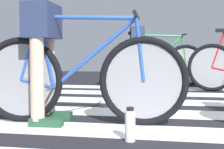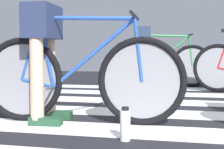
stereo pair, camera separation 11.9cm
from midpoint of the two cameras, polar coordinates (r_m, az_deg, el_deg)
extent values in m
cube|color=black|center=(2.92, 19.47, -8.24)|extent=(18.00, 14.00, 0.02)
cube|color=white|center=(3.26, 17.26, -6.75)|extent=(5.20, 0.44, 0.00)
cube|color=white|center=(4.00, 16.18, -4.77)|extent=(5.20, 0.44, 0.00)
cube|color=silver|center=(4.76, 15.56, -3.41)|extent=(5.20, 0.44, 0.00)
cube|color=white|center=(5.49, 14.78, -2.44)|extent=(5.20, 0.44, 0.00)
torus|color=black|center=(2.92, -14.06, -0.86)|extent=(0.72, 0.09, 0.72)
torus|color=black|center=(2.67, 6.37, -1.18)|extent=(0.72, 0.09, 0.72)
cylinder|color=gray|center=(2.92, -14.06, -0.86)|extent=(0.61, 0.04, 0.61)
cylinder|color=gray|center=(2.67, 6.37, -1.18)|extent=(0.61, 0.04, 0.61)
cylinder|color=#2A54B1|center=(2.74, -3.32, 9.63)|extent=(0.80, 0.08, 0.05)
cylinder|color=#2A54B1|center=(2.72, -2.06, 3.57)|extent=(0.70, 0.07, 0.59)
cylinder|color=#2A54B1|center=(2.83, -10.04, 3.72)|extent=(0.15, 0.04, 0.59)
cylinder|color=#2A54B1|center=(2.87, -11.49, -1.50)|extent=(0.29, 0.04, 0.09)
cylinder|color=#2A54B1|center=(2.88, -12.68, 4.29)|extent=(0.19, 0.04, 0.53)
cylinder|color=#2A54B1|center=(2.67, 5.77, 4.19)|extent=(0.09, 0.03, 0.50)
cube|color=black|center=(2.86, -11.27, 10.12)|extent=(0.24, 0.10, 0.05)
cylinder|color=black|center=(2.68, 5.16, 9.97)|extent=(0.06, 0.52, 0.03)
cylinder|color=#4C4C51|center=(2.82, -8.83, -2.17)|extent=(0.04, 0.34, 0.02)
cylinder|color=beige|center=(2.97, -9.66, 1.95)|extent=(0.11, 0.11, 0.89)
cylinder|color=beige|center=(2.71, -11.62, 1.75)|extent=(0.11, 0.11, 0.89)
cube|color=navy|center=(2.85, -10.68, 8.84)|extent=(0.24, 0.42, 0.28)
cube|color=#22492F|center=(3.00, -8.28, -6.89)|extent=(0.26, 0.11, 0.07)
cube|color=#22492F|center=(2.74, -10.11, -7.94)|extent=(0.26, 0.11, 0.07)
torus|color=black|center=(5.20, 18.27, 1.08)|extent=(0.72, 0.11, 0.72)
cylinder|color=gray|center=(5.20, 18.27, 1.08)|extent=(0.61, 0.05, 0.61)
cylinder|color=red|center=(5.20, 19.21, 3.92)|extent=(0.19, 0.04, 0.53)
torus|color=black|center=(5.67, 4.01, 1.48)|extent=(0.71, 0.19, 0.72)
torus|color=black|center=(5.80, 14.13, 1.42)|extent=(0.71, 0.19, 0.72)
cylinder|color=gray|center=(5.67, 4.01, 1.48)|extent=(0.60, 0.12, 0.61)
cylinder|color=gray|center=(5.80, 14.13, 1.42)|extent=(0.60, 0.12, 0.61)
cylinder|color=#328A49|center=(5.72, 9.68, 6.56)|extent=(0.79, 0.18, 0.05)
cylinder|color=#328A49|center=(5.72, 10.24, 3.65)|extent=(0.70, 0.17, 0.59)
cylinder|color=#328A49|center=(5.68, 6.24, 3.79)|extent=(0.16, 0.06, 0.59)
cylinder|color=#328A49|center=(5.68, 5.42, 1.17)|extent=(0.29, 0.08, 0.09)
cylinder|color=#328A49|center=(5.67, 4.83, 4.10)|extent=(0.19, 0.06, 0.53)
cylinder|color=#328A49|center=(5.79, 13.88, 3.90)|extent=(0.09, 0.05, 0.50)
cube|color=black|center=(5.69, 5.66, 7.02)|extent=(0.25, 0.13, 0.05)
cylinder|color=black|center=(5.79, 13.63, 6.57)|extent=(0.13, 0.52, 0.03)
cylinder|color=#4C4C51|center=(5.69, 6.82, 0.86)|extent=(0.08, 0.34, 0.02)
cylinder|color=beige|center=(5.82, 5.84, 3.04)|extent=(0.11, 0.11, 0.92)
cylinder|color=beige|center=(5.54, 6.04, 3.00)|extent=(0.11, 0.11, 0.92)
cube|color=#25334D|center=(5.69, 5.96, 6.67)|extent=(0.29, 0.44, 0.28)
cube|color=navy|center=(5.85, 6.49, -1.64)|extent=(0.27, 0.15, 0.07)
cube|color=navy|center=(5.57, 6.72, -1.91)|extent=(0.27, 0.15, 0.07)
cylinder|color=white|center=(2.24, 3.79, -8.76)|extent=(0.07, 0.07, 0.20)
cylinder|color=black|center=(2.22, 3.80, -5.88)|extent=(0.05, 0.05, 0.02)
camera|label=1|loc=(0.06, -77.22, 0.85)|focal=53.52mm
camera|label=2|loc=(0.06, 102.78, -0.85)|focal=53.52mm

